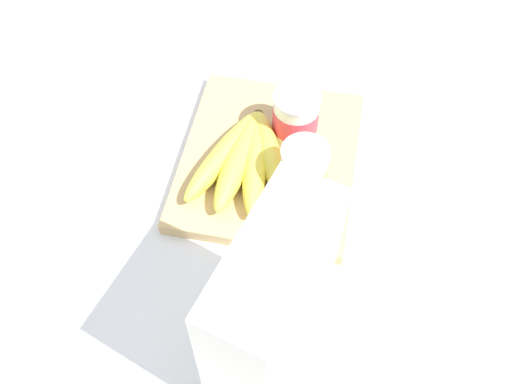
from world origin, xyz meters
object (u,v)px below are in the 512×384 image
at_px(cutting_board, 269,160).
at_px(banana_bunch, 245,157).
at_px(yogurt_cup_back, 303,172).
at_px(cereal_box, 271,314).
at_px(yogurt_cup_front, 296,117).

relative_size(cutting_board, banana_bunch, 1.52).
xyz_separation_m(yogurt_cup_back, banana_bunch, (-0.03, -0.09, -0.03)).
bearing_deg(cutting_board, cereal_box, 10.33).
xyz_separation_m(cutting_board, banana_bunch, (0.02, -0.03, 0.03)).
height_order(cereal_box, yogurt_cup_back, cereal_box).
height_order(cutting_board, yogurt_cup_back, yogurt_cup_back).
height_order(cereal_box, banana_bunch, cereal_box).
relative_size(yogurt_cup_back, banana_bunch, 0.46).
xyz_separation_m(cutting_board, yogurt_cup_front, (-0.05, 0.03, 0.05)).
xyz_separation_m(cutting_board, yogurt_cup_back, (0.05, 0.06, 0.05)).
distance_m(cereal_box, yogurt_cup_back, 0.25).
height_order(cereal_box, yogurt_cup_front, cereal_box).
xyz_separation_m(cereal_box, banana_bunch, (-0.26, -0.08, -0.09)).
bearing_deg(cereal_box, banana_bunch, -146.95).
relative_size(cereal_box, yogurt_cup_front, 3.28).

